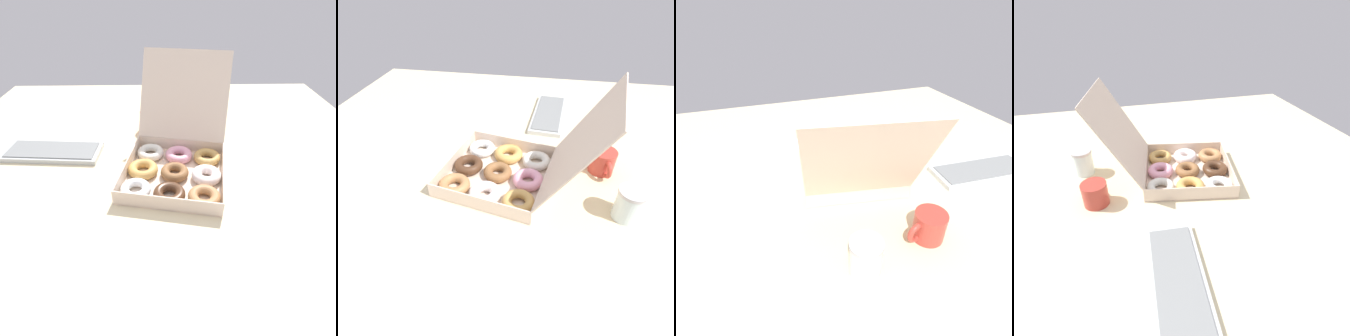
% 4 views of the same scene
% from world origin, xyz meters
% --- Properties ---
extents(ground_plane, '(1.80, 1.80, 0.02)m').
position_xyz_m(ground_plane, '(0.00, 0.00, -0.01)').
color(ground_plane, beige).
extents(donut_box, '(0.41, 0.54, 0.34)m').
position_xyz_m(donut_box, '(0.05, 0.02, 0.04)').
color(donut_box, beige).
rests_on(donut_box, ground_plane).
extents(keyboard, '(0.37, 0.16, 0.02)m').
position_xyz_m(keyboard, '(-0.42, 0.14, 0.01)').
color(keyboard, silver).
rests_on(keyboard, ground_plane).
extents(coffee_mug, '(0.12, 0.09, 0.08)m').
position_xyz_m(coffee_mug, '(-0.05, 0.34, 0.04)').
color(coffee_mug, '#AE392F').
rests_on(coffee_mug, ground_plane).
extents(glass_jar, '(0.08, 0.08, 0.10)m').
position_xyz_m(glass_jar, '(0.15, 0.38, 0.05)').
color(glass_jar, silver).
rests_on(glass_jar, ground_plane).
extents(paper_napkin, '(0.19, 0.18, 0.00)m').
position_xyz_m(paper_napkin, '(0.21, -0.30, 0.00)').
color(paper_napkin, white).
rests_on(paper_napkin, ground_plane).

